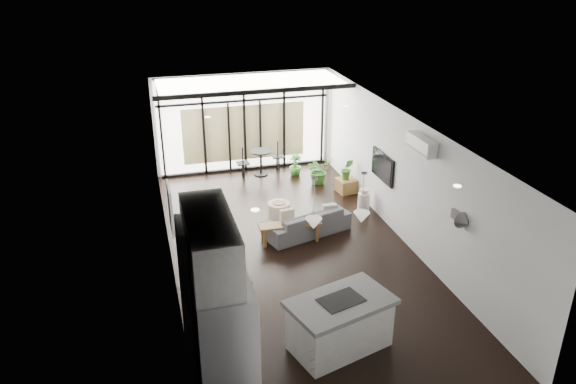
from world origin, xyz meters
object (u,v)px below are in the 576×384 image
fridge (226,348)px  milk_can (364,200)px  island (340,324)px  pouf (279,211)px  console_bench (290,232)px  sofa (307,218)px  tv (383,167)px

fridge → milk_can: bearing=51.5°
island → pouf: size_ratio=3.07×
island → fridge: fridge is taller
island → console_bench: island is taller
sofa → console_bench: size_ratio=1.44×
fridge → milk_can: size_ratio=3.39×
console_bench → pouf: console_bench is taller
island → sofa: size_ratio=0.83×
island → tv: (2.56, 4.19, 0.85)m
fridge → milk_can: 6.91m
fridge → tv: size_ratio=1.80×
fridge → pouf: fridge is taller
sofa → milk_can: sofa is taller
island → milk_can: size_ratio=2.81×
pouf → milk_can: (2.12, -0.10, 0.08)m
console_bench → tv: tv is taller
sofa → pouf: size_ratio=3.69×
tv → milk_can: bearing=118.1°
island → fridge: size_ratio=0.83×
console_bench → sofa: bearing=33.1°
fridge → tv: 6.70m
fridge → pouf: (2.16, 5.48, -0.77)m
island → console_bench: size_ratio=1.20×
console_bench → milk_can: size_ratio=2.35×
fridge → sofa: bearing=60.8°
island → milk_can: bearing=46.8°
sofa → tv: 2.14m
console_bench → tv: bearing=16.2°
sofa → pouf: (-0.44, 0.83, -0.17)m
pouf → milk_can: 2.12m
fridge → console_bench: (2.13, 4.38, -0.77)m
milk_can → console_bench: bearing=-155.0°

